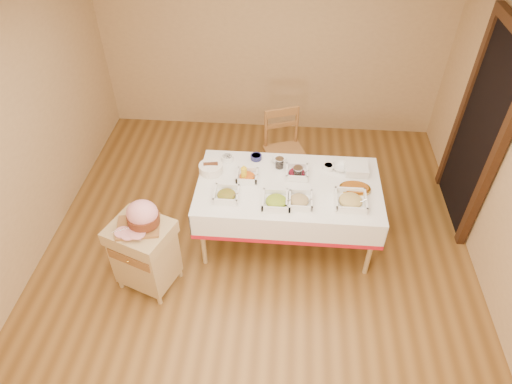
# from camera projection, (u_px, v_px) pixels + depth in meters

# --- Properties ---
(room_shell) EXTENTS (5.00, 5.00, 5.00)m
(room_shell) POSITION_uv_depth(u_px,v_px,m) (256.00, 158.00, 3.94)
(room_shell) COLOR brown
(room_shell) RESTS_ON ground
(doorway) EXTENTS (0.09, 1.10, 2.20)m
(doorway) POSITION_uv_depth(u_px,v_px,m) (481.00, 130.00, 4.60)
(doorway) COLOR black
(doorway) RESTS_ON ground
(dining_table) EXTENTS (1.82, 1.02, 0.76)m
(dining_table) POSITION_uv_depth(u_px,v_px,m) (288.00, 197.00, 4.61)
(dining_table) COLOR tan
(dining_table) RESTS_ON ground
(butcher_cart) EXTENTS (0.67, 0.62, 0.77)m
(butcher_cart) POSITION_uv_depth(u_px,v_px,m) (145.00, 252.00, 4.28)
(butcher_cart) COLOR tan
(butcher_cart) RESTS_ON ground
(dining_chair) EXTENTS (0.56, 0.54, 0.98)m
(dining_chair) POSITION_uv_depth(u_px,v_px,m) (284.00, 150.00, 5.36)
(dining_chair) COLOR brown
(dining_chair) RESTS_ON ground
(ham_on_board) EXTENTS (0.40, 0.38, 0.26)m
(ham_on_board) POSITION_uv_depth(u_px,v_px,m) (142.00, 216.00, 4.00)
(ham_on_board) COLOR brown
(ham_on_board) RESTS_ON butcher_cart
(serving_dish_a) EXTENTS (0.24, 0.24, 0.10)m
(serving_dish_a) POSITION_uv_depth(u_px,v_px,m) (226.00, 195.00, 4.35)
(serving_dish_a) COLOR white
(serving_dish_a) RESTS_ON dining_table
(serving_dish_b) EXTENTS (0.27, 0.27, 0.11)m
(serving_dish_b) POSITION_uv_depth(u_px,v_px,m) (276.00, 201.00, 4.28)
(serving_dish_b) COLOR white
(serving_dish_b) RESTS_ON dining_table
(serving_dish_c) EXTENTS (0.25, 0.25, 0.10)m
(serving_dish_c) POSITION_uv_depth(u_px,v_px,m) (299.00, 200.00, 4.29)
(serving_dish_c) COLOR white
(serving_dish_c) RESTS_ON dining_table
(serving_dish_d) EXTENTS (0.29, 0.29, 0.11)m
(serving_dish_d) POSITION_uv_depth(u_px,v_px,m) (351.00, 200.00, 4.28)
(serving_dish_d) COLOR white
(serving_dish_d) RESTS_ON dining_table
(serving_dish_e) EXTENTS (0.22, 0.21, 0.10)m
(serving_dish_e) POSITION_uv_depth(u_px,v_px,m) (247.00, 176.00, 4.55)
(serving_dish_e) COLOR white
(serving_dish_e) RESTS_ON dining_table
(serving_dish_f) EXTENTS (0.23, 0.22, 0.11)m
(serving_dish_f) POSITION_uv_depth(u_px,v_px,m) (297.00, 173.00, 4.59)
(serving_dish_f) COLOR white
(serving_dish_f) RESTS_ON dining_table
(small_bowl_left) EXTENTS (0.13, 0.13, 0.06)m
(small_bowl_left) POSITION_uv_depth(u_px,v_px,m) (227.00, 158.00, 4.78)
(small_bowl_left) COLOR white
(small_bowl_left) RESTS_ON dining_table
(small_bowl_mid) EXTENTS (0.12, 0.12, 0.05)m
(small_bowl_mid) POSITION_uv_depth(u_px,v_px,m) (256.00, 157.00, 4.80)
(small_bowl_mid) COLOR #1B1E50
(small_bowl_mid) RESTS_ON dining_table
(small_bowl_right) EXTENTS (0.11, 0.11, 0.05)m
(small_bowl_right) POSITION_uv_depth(u_px,v_px,m) (328.00, 167.00, 4.67)
(small_bowl_right) COLOR white
(small_bowl_right) RESTS_ON dining_table
(bowl_white_imported) EXTENTS (0.19, 0.19, 0.04)m
(bowl_white_imported) POSITION_uv_depth(u_px,v_px,m) (279.00, 160.00, 4.77)
(bowl_white_imported) COLOR white
(bowl_white_imported) RESTS_ON dining_table
(bowl_small_imported) EXTENTS (0.22, 0.22, 0.05)m
(bowl_small_imported) POSITION_uv_depth(u_px,v_px,m) (341.00, 167.00, 4.67)
(bowl_small_imported) COLOR white
(bowl_small_imported) RESTS_ON dining_table
(preserve_jar_left) EXTENTS (0.09, 0.09, 0.11)m
(preserve_jar_left) POSITION_uv_depth(u_px,v_px,m) (279.00, 163.00, 4.68)
(preserve_jar_left) COLOR silver
(preserve_jar_left) RESTS_ON dining_table
(preserve_jar_right) EXTENTS (0.10, 0.10, 0.12)m
(preserve_jar_right) POSITION_uv_depth(u_px,v_px,m) (298.00, 173.00, 4.55)
(preserve_jar_right) COLOR silver
(preserve_jar_right) RESTS_ON dining_table
(mustard_bottle) EXTENTS (0.06, 0.06, 0.19)m
(mustard_bottle) POSITION_uv_depth(u_px,v_px,m) (244.00, 173.00, 4.51)
(mustard_bottle) COLOR yellow
(mustard_bottle) RESTS_ON dining_table
(bread_basket) EXTENTS (0.24, 0.24, 0.11)m
(bread_basket) POSITION_uv_depth(u_px,v_px,m) (211.00, 168.00, 4.63)
(bread_basket) COLOR white
(bread_basket) RESTS_ON dining_table
(plate_stack) EXTENTS (0.23, 0.23, 0.08)m
(plate_stack) POSITION_uv_depth(u_px,v_px,m) (356.00, 169.00, 4.63)
(plate_stack) COLOR white
(plate_stack) RESTS_ON dining_table
(brass_platter) EXTENTS (0.31, 0.22, 0.04)m
(brass_platter) POSITION_uv_depth(u_px,v_px,m) (355.00, 188.00, 4.43)
(brass_platter) COLOR gold
(brass_platter) RESTS_ON dining_table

